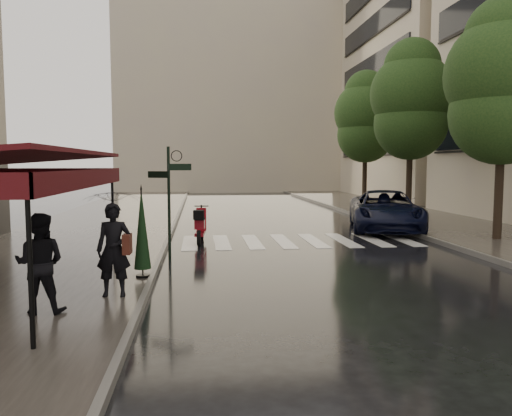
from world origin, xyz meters
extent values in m
plane|color=black|center=(0.00, 0.00, 0.00)|extent=(120.00, 120.00, 0.00)
cube|color=#38332D|center=(-4.50, 12.00, 0.06)|extent=(6.00, 60.00, 0.12)
cube|color=#38332D|center=(10.25, 12.00, 0.06)|extent=(5.50, 60.00, 0.12)
cube|color=#595651|center=(-1.45, 12.00, 0.07)|extent=(0.12, 60.00, 0.16)
cube|color=#595651|center=(7.45, 12.00, 0.07)|extent=(0.12, 60.00, 0.16)
cube|color=silver|center=(-0.70, 6.00, 0.01)|extent=(0.50, 3.20, 0.01)
cube|color=silver|center=(0.35, 6.00, 0.01)|extent=(0.50, 3.20, 0.01)
cube|color=silver|center=(1.40, 6.00, 0.01)|extent=(0.50, 3.20, 0.01)
cube|color=silver|center=(2.45, 6.00, 0.01)|extent=(0.50, 3.20, 0.01)
cube|color=silver|center=(3.50, 6.00, 0.01)|extent=(0.50, 3.20, 0.01)
cube|color=silver|center=(4.55, 6.00, 0.01)|extent=(0.50, 3.20, 0.01)
cube|color=silver|center=(5.60, 6.00, 0.01)|extent=(0.50, 3.20, 0.01)
cube|color=silver|center=(6.65, 6.00, 0.01)|extent=(0.50, 3.20, 0.01)
cube|color=#430C09|center=(-2.52, -0.50, 2.35)|extent=(0.04, 7.00, 0.35)
cylinder|color=black|center=(-2.65, -3.75, 1.29)|extent=(0.07, 0.07, 2.35)
cylinder|color=black|center=(-2.65, 2.75, 1.29)|extent=(0.07, 0.07, 2.35)
cylinder|color=black|center=(-1.20, 3.00, 1.55)|extent=(0.08, 0.08, 3.10)
cube|color=black|center=(-0.90, 3.00, 2.55)|extent=(0.62, 0.26, 0.18)
cube|color=black|center=(-1.48, 3.00, 2.35)|extent=(0.56, 0.29, 0.18)
cube|color=#C0B493|center=(16.50, 26.00, 9.25)|extent=(8.00, 16.00, 18.50)
cube|color=#C0B493|center=(3.00, 38.00, 10.00)|extent=(22.00, 6.00, 20.00)
cylinder|color=black|center=(9.60, 5.00, 2.25)|extent=(0.28, 0.28, 4.26)
sphere|color=black|center=(9.60, 5.00, 4.30)|extent=(3.40, 3.40, 3.40)
sphere|color=black|center=(9.60, 5.00, 5.59)|extent=(3.80, 3.80, 3.80)
sphere|color=black|center=(9.60, 5.00, 6.81)|extent=(2.60, 2.60, 2.60)
cylinder|color=black|center=(9.50, 12.00, 2.36)|extent=(0.28, 0.28, 4.48)
sphere|color=black|center=(9.50, 12.00, 4.52)|extent=(3.40, 3.40, 3.40)
sphere|color=black|center=(9.50, 12.00, 5.88)|extent=(3.80, 3.80, 3.80)
sphere|color=black|center=(9.50, 12.00, 7.16)|extent=(2.60, 2.60, 2.60)
cylinder|color=black|center=(9.70, 19.00, 2.30)|extent=(0.28, 0.28, 4.37)
sphere|color=black|center=(9.70, 19.00, 4.41)|extent=(3.40, 3.40, 3.40)
sphere|color=black|center=(9.70, 19.00, 5.74)|extent=(3.80, 3.80, 3.80)
sphere|color=black|center=(9.70, 19.00, 6.98)|extent=(2.60, 2.60, 2.60)
imported|color=black|center=(-2.00, -1.07, 1.01)|extent=(0.66, 0.44, 1.78)
imported|color=black|center=(-2.00, -1.07, 2.15)|extent=(1.08, 1.10, 0.97)
cube|color=#4A1D13|center=(-1.75, -1.08, 1.12)|extent=(0.15, 0.34, 0.38)
imported|color=black|center=(-3.06, -2.04, 0.97)|extent=(0.84, 0.66, 1.70)
cylinder|color=black|center=(-0.41, 5.40, 0.25)|extent=(0.14, 0.51, 0.50)
cylinder|color=black|center=(-0.31, 6.71, 0.25)|extent=(0.14, 0.51, 0.50)
cube|color=maroon|center=(-0.36, 6.08, 0.34)|extent=(0.40, 1.39, 0.11)
cube|color=maroon|center=(-0.38, 5.82, 0.65)|extent=(0.36, 0.60, 0.29)
cube|color=maroon|center=(-0.32, 6.55, 0.74)|extent=(0.35, 0.15, 0.79)
cylinder|color=black|center=(-0.31, 6.66, 1.18)|extent=(0.49, 0.08, 0.04)
cube|color=black|center=(-0.41, 5.43, 1.00)|extent=(0.36, 0.34, 0.29)
imported|color=black|center=(7.00, 8.46, 0.79)|extent=(3.99, 6.16, 1.58)
cylinder|color=black|center=(-1.65, 0.50, 0.14)|extent=(0.30, 0.30, 0.05)
cylinder|color=black|center=(-1.65, 0.50, 1.12)|extent=(0.03, 0.03, 1.90)
cone|color=black|center=(-1.65, 0.50, 1.22)|extent=(0.37, 0.37, 1.81)
camera|label=1|loc=(-0.37, -10.66, 2.63)|focal=35.00mm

